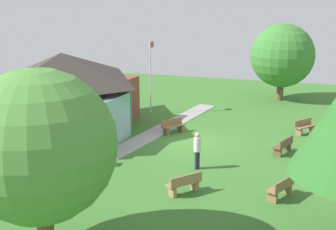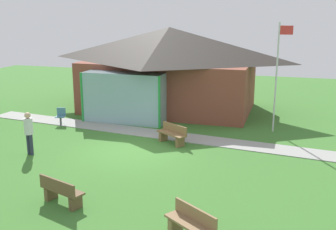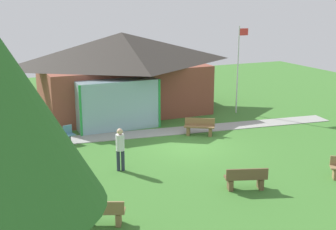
% 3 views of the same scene
% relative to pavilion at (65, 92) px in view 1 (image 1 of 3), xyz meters
% --- Properties ---
extents(ground_plane, '(44.00, 44.00, 0.00)m').
position_rel_pavilion_xyz_m(ground_plane, '(0.73, -7.32, -2.46)').
color(ground_plane, '#3D752D').
extents(pavilion, '(10.28, 7.42, 4.72)m').
position_rel_pavilion_xyz_m(pavilion, '(0.00, 0.00, 0.00)').
color(pavilion, brown).
rests_on(pavilion, ground_plane).
extents(footpath, '(18.61, 3.50, 0.03)m').
position_rel_pavilion_xyz_m(footpath, '(0.73, -4.86, -2.44)').
color(footpath, '#999993').
rests_on(footpath, ground_plane).
extents(flagpole, '(0.64, 0.08, 5.12)m').
position_rel_pavilion_xyz_m(flagpole, '(6.17, -2.87, 0.38)').
color(flagpole, silver).
rests_on(flagpole, ground_plane).
extents(bench_rear_near_path, '(1.50, 1.17, 0.84)m').
position_rel_pavilion_xyz_m(bench_rear_near_path, '(2.04, -6.00, -2.06)').
color(bench_rear_near_path, brown).
rests_on(bench_rear_near_path, ground_plane).
extents(bench_front_right, '(1.49, 1.21, 0.84)m').
position_rel_pavilion_xyz_m(bench_front_right, '(4.65, -13.31, -2.06)').
color(bench_front_right, olive).
rests_on(bench_front_right, ground_plane).
extents(bench_mid_left, '(1.46, 1.25, 0.84)m').
position_rel_pavilion_xyz_m(bench_mid_left, '(-5.87, -9.31, -2.06)').
color(bench_mid_left, '#9E7A51').
rests_on(bench_mid_left, ground_plane).
extents(bench_front_center, '(1.56, 0.90, 0.84)m').
position_rel_pavilion_xyz_m(bench_front_center, '(0.50, -12.53, -2.06)').
color(bench_front_center, brown).
rests_on(bench_front_center, ground_plane).
extents(bench_front_left, '(1.55, 0.99, 0.84)m').
position_rel_pavilion_xyz_m(bench_front_left, '(-4.96, -12.99, -2.06)').
color(bench_front_left, olive).
rests_on(bench_front_left, ground_plane).
extents(patio_chair_west, '(0.54, 0.54, 0.86)m').
position_rel_pavilion_xyz_m(patio_chair_west, '(-4.20, -4.72, -2.04)').
color(patio_chair_west, teal).
rests_on(patio_chair_west, ground_plane).
extents(visitor_strolling_lawn, '(0.34, 0.34, 1.74)m').
position_rel_pavilion_xyz_m(visitor_strolling_lawn, '(-3.03, -9.00, -1.44)').
color(visitor_strolling_lawn, '#2D3347').
rests_on(visitor_strolling_lawn, ground_plane).
extents(tree_west_hedge, '(4.53, 4.53, 5.70)m').
position_rel_pavilion_xyz_m(tree_west_hedge, '(-11.43, -6.71, 0.96)').
color(tree_west_hedge, brown).
rests_on(tree_west_hedge, ground_plane).
extents(tree_far_east, '(4.96, 4.96, 6.04)m').
position_rel_pavilion_xyz_m(tree_far_east, '(13.82, -10.87, 1.09)').
color(tree_far_east, brown).
rests_on(tree_far_east, ground_plane).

